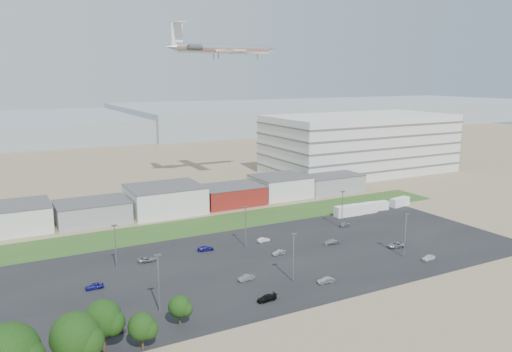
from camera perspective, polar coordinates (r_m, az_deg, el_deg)
ground at (r=99.41m, az=6.29°, el=-13.27°), size 700.00×700.00×0.00m
parking_lot at (r=117.45m, az=2.77°, el=-9.26°), size 120.00×50.00×0.01m
grass_strip at (r=142.51m, az=-5.62°, el=-5.57°), size 160.00×16.00×0.02m
hills_backdrop at (r=401.59m, az=-14.87°, el=5.67°), size 700.00×200.00×9.00m
building_row at (r=153.90m, az=-14.25°, el=-3.05°), size 170.00×20.00×8.00m
parking_garage at (r=222.59m, az=11.75°, el=3.65°), size 80.00×40.00×25.00m
box_trailer_a at (r=152.74m, az=10.45°, el=-3.93°), size 8.61×2.95×3.20m
box_trailer_b at (r=156.74m, az=12.30°, el=-3.63°), size 8.20×2.56×3.08m
box_trailer_c at (r=161.24m, az=13.70°, el=-3.34°), size 7.43×2.94×2.72m
box_trailer_d at (r=168.09m, az=16.10°, el=-2.86°), size 7.69×3.45×2.78m
tree_left at (r=76.51m, az=-19.95°, el=-17.32°), size 7.23×7.23×10.85m
tree_mid at (r=82.14m, az=-17.08°, el=-15.70°), size 6.15×6.15×9.22m
tree_right at (r=81.36m, az=-12.91°, el=-16.70°), size 4.54×4.54×6.80m
tree_near at (r=87.24m, az=-8.74°, el=-14.78°), size 4.07×4.07×6.10m
lightpole_front_l at (r=91.39m, az=-11.07°, el=-11.99°), size 1.27×0.53×10.82m
lightpole_front_m at (r=102.69m, az=4.30°, el=-9.30°), size 1.21×0.50×10.26m
lightpole_front_r at (r=120.98m, az=16.67°, el=-6.54°), size 1.21×0.51×10.30m
lightpole_back_l at (r=112.55m, az=-15.75°, el=-7.88°), size 1.19×0.50×10.10m
lightpole_back_m at (r=122.56m, az=-1.20°, el=-5.83°), size 1.20×0.50×10.24m
lightpole_back_r at (r=139.48m, az=9.82°, el=-3.82°), size 1.23×0.51×10.47m
airliner at (r=187.88m, az=-3.73°, el=14.33°), size 44.87×30.83×13.17m
parked_car_0 at (r=128.18m, az=15.71°, el=-7.60°), size 4.76×2.65×1.26m
parked_car_2 at (r=121.87m, az=19.10°, el=-8.81°), size 3.71×1.81×1.22m
parked_car_3 at (r=95.92m, az=1.24°, el=-13.77°), size 4.10×1.98×1.15m
parked_car_4 at (r=104.68m, az=-1.12°, el=-11.53°), size 3.81×1.78×1.21m
parked_car_5 at (r=105.71m, az=-17.99°, el=-11.88°), size 3.60×1.54×1.21m
parked_car_6 at (r=121.93m, az=-5.78°, el=-8.23°), size 4.09×2.09×1.14m
parked_car_7 at (r=118.73m, az=2.64°, el=-8.74°), size 3.52×1.55×1.12m
parked_car_8 at (r=142.50m, az=10.15°, el=-5.46°), size 3.35×1.57×1.11m
parked_car_9 at (r=116.99m, az=-12.34°, el=-9.31°), size 4.08×1.92×1.13m
parked_car_10 at (r=88.24m, az=-16.08°, el=-16.54°), size 4.64×2.26×1.30m
parked_car_11 at (r=127.57m, az=0.87°, el=-7.30°), size 3.39×1.48×1.08m
parked_car_12 at (r=127.27m, az=8.56°, el=-7.44°), size 4.30×2.20×1.20m
parked_car_13 at (r=104.31m, az=8.00°, el=-11.74°), size 3.70×1.70×1.18m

